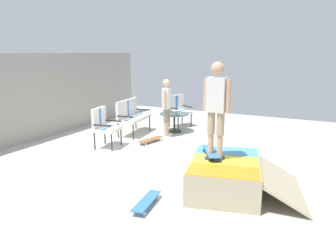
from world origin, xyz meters
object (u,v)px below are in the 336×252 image
object	(u,v)px
skate_ramp	(226,175)
person_watching	(167,104)
patio_bench	(131,113)
patio_chair_near_house	(178,108)
skateboard_spare	(147,201)
patio_chair_by_wall	(103,124)
person_skater	(217,104)
patio_table	(174,119)
skateboard_by_bench	(151,140)
skateboard_on_ramp	(211,152)

from	to	relation	value
skate_ramp	person_watching	world-z (taller)	person_watching
patio_bench	patio_chair_near_house	xyz separation A→B (m)	(1.58, -0.80, -0.00)
person_watching	skateboard_spare	world-z (taller)	person_watching
skateboard_spare	patio_chair_by_wall	bearing A→B (deg)	48.72
person_skater	skateboard_spare	size ratio (longest dim) A/B	2.05
person_watching	patio_bench	bearing A→B (deg)	98.12
patio_table	skateboard_by_bench	size ratio (longest dim) A/B	1.09
skate_ramp	patio_chair_near_house	world-z (taller)	patio_chair_near_house
person_skater	skateboard_spare	bearing A→B (deg)	147.26
patio_chair_by_wall	patio_table	size ratio (longest dim) A/B	1.13
skate_ramp	patio_chair_near_house	xyz separation A→B (m)	(4.21, 2.91, 0.34)
person_watching	skateboard_spare	distance (m)	4.39
skateboard_spare	skateboard_by_bench	bearing A→B (deg)	28.93
person_skater	patio_chair_by_wall	bearing A→B (deg)	70.50
patio_bench	person_watching	size ratio (longest dim) A/B	0.79
patio_chair_near_house	skateboard_by_bench	distance (m)	2.24
patio_bench	person_skater	distance (m)	4.51
skateboard_by_bench	skateboard_spare	size ratio (longest dim) A/B	1.01
patio_chair_by_wall	skateboard_on_ramp	xyz separation A→B (m)	(-1.06, -3.24, 0.02)
patio_bench	patio_chair_near_house	size ratio (longest dim) A/B	1.28
patio_table	skateboard_by_bench	world-z (taller)	patio_table
patio_bench	person_watching	xyz separation A→B (m)	(0.16, -1.11, 0.35)
skateboard_by_bench	patio_chair_by_wall	bearing A→B (deg)	136.36
skateboard_by_bench	patio_chair_near_house	bearing A→B (deg)	5.43
person_skater	skateboard_on_ramp	bearing A→B (deg)	41.27
person_skater	skateboard_on_ramp	world-z (taller)	person_skater
patio_chair_near_house	skateboard_on_ramp	size ratio (longest dim) A/B	1.29
patio_chair_near_house	skateboard_spare	xyz separation A→B (m)	(-5.38, -1.98, -0.53)
patio_chair_near_house	skateboard_on_ramp	xyz separation A→B (m)	(-4.13, -2.59, 0.02)
patio_chair_near_house	patio_chair_by_wall	world-z (taller)	same
patio_bench	person_watching	distance (m)	1.17
patio_bench	skateboard_by_bench	size ratio (longest dim) A/B	1.59
patio_bench	skate_ramp	bearing A→B (deg)	-125.20
skate_ramp	patio_chair_by_wall	distance (m)	3.76
patio_chair_near_house	person_watching	xyz separation A→B (m)	(-1.43, -0.30, 0.35)
patio_bench	person_watching	bearing A→B (deg)	-81.88
person_watching	skateboard_on_ramp	world-z (taller)	person_watching
patio_table	skateboard_spare	xyz separation A→B (m)	(-4.58, -1.74, -0.32)
skateboard_on_ramp	patio_chair_near_house	bearing A→B (deg)	32.10
patio_chair_by_wall	skateboard_spare	xyz separation A→B (m)	(-2.31, -2.63, -0.53)
patio_chair_by_wall	patio_chair_near_house	bearing A→B (deg)	-11.99
patio_chair_near_house	person_skater	bearing A→B (deg)	-147.58
skate_ramp	skateboard_spare	size ratio (longest dim) A/B	2.73
patio_chair_near_house	patio_table	xyz separation A→B (m)	(-0.80, -0.25, -0.21)
skate_ramp	patio_chair_by_wall	world-z (taller)	patio_chair_by_wall
patio_chair_near_house	person_skater	size ratio (longest dim) A/B	0.61
patio_chair_near_house	skateboard_by_bench	size ratio (longest dim) A/B	1.24
patio_table	skateboard_spare	size ratio (longest dim) A/B	1.10
patio_bench	person_skater	world-z (taller)	person_skater
skate_ramp	person_skater	xyz separation A→B (m)	(-0.05, 0.21, 1.25)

